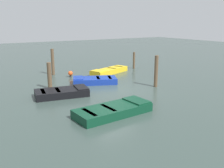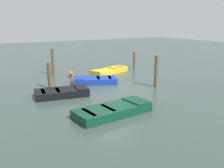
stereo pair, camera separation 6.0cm
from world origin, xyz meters
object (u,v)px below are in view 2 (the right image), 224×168
object	(u,v)px
rowboat_dark_green	(113,110)
mooring_piling_near_left	(156,71)
rowboat_blue	(95,80)
rowboat_black	(62,92)
marker_buoy	(71,73)
rowboat_yellow	(109,71)
mooring_piling_near_right	(53,62)
mooring_piling_far_right	(50,76)
mooring_piling_mid_left	(134,60)

from	to	relation	value
rowboat_dark_green	mooring_piling_near_left	bearing A→B (deg)	25.76
rowboat_blue	rowboat_black	size ratio (longest dim) A/B	1.03
marker_buoy	rowboat_yellow	bearing A→B (deg)	83.73
mooring_piling_near_right	mooring_piling_far_right	distance (m)	4.36
rowboat_black	marker_buoy	world-z (taller)	marker_buoy
rowboat_black	rowboat_yellow	bearing A→B (deg)	46.62
rowboat_dark_green	rowboat_blue	bearing A→B (deg)	66.55
rowboat_yellow	mooring_piling_mid_left	world-z (taller)	mooring_piling_mid_left
mooring_piling_mid_left	rowboat_blue	bearing A→B (deg)	-61.28
mooring_piling_far_right	mooring_piling_near_left	world-z (taller)	mooring_piling_near_left
rowboat_yellow	mooring_piling_far_right	distance (m)	6.14
mooring_piling_near_right	mooring_piling_far_right	size ratio (longest dim) A/B	1.24
rowboat_black	mooring_piling_far_right	size ratio (longest dim) A/B	1.88
mooring_piling_near_right	mooring_piling_mid_left	world-z (taller)	mooring_piling_near_right
rowboat_black	rowboat_yellow	xyz separation A→B (m)	(-4.17, 5.68, -0.00)
mooring_piling_mid_left	marker_buoy	xyz separation A→B (m)	(0.34, -6.32, -0.46)
rowboat_black	mooring_piling_near_right	xyz separation A→B (m)	(-6.08, 1.56, 0.83)
rowboat_yellow	mooring_piling_far_right	size ratio (longest dim) A/B	2.30
rowboat_yellow	marker_buoy	size ratio (longest dim) A/B	8.09
rowboat_dark_green	marker_buoy	distance (m)	8.71
mooring_piling_near_right	mooring_piling_near_left	xyz separation A→B (m)	(7.25, 4.47, -0.01)
mooring_piling_near_left	mooring_piling_near_right	bearing A→B (deg)	-148.36
mooring_piling_mid_left	marker_buoy	bearing A→B (deg)	-86.95
mooring_piling_near_right	marker_buoy	world-z (taller)	mooring_piling_near_right
rowboat_blue	mooring_piling_near_left	size ratio (longest dim) A/B	1.58
rowboat_dark_green	mooring_piling_near_right	size ratio (longest dim) A/B	1.79
rowboat_dark_green	rowboat_blue	world-z (taller)	same
mooring_piling_near_left	marker_buoy	bearing A→B (deg)	-147.57
mooring_piling_far_right	marker_buoy	xyz separation A→B (m)	(-2.51, 2.44, -0.56)
marker_buoy	mooring_piling_near_left	bearing A→B (deg)	32.43
rowboat_blue	mooring_piling_near_right	size ratio (longest dim) A/B	1.57
mooring_piling_near_left	rowboat_dark_green	bearing A→B (deg)	-60.36
mooring_piling_near_right	marker_buoy	distance (m)	1.92
mooring_piling_near_left	marker_buoy	world-z (taller)	mooring_piling_near_left
rowboat_blue	mooring_piling_far_right	distance (m)	3.15
mooring_piling_mid_left	rowboat_yellow	bearing A→B (deg)	-77.11
mooring_piling_mid_left	mooring_piling_near_left	bearing A→B (deg)	-24.04
rowboat_yellow	marker_buoy	bearing A→B (deg)	-27.62
rowboat_dark_green	mooring_piling_near_left	world-z (taller)	mooring_piling_near_left
mooring_piling_mid_left	rowboat_dark_green	bearing A→B (deg)	-41.00
rowboat_dark_green	mooring_piling_far_right	size ratio (longest dim) A/B	2.21
rowboat_black	mooring_piling_far_right	world-z (taller)	mooring_piling_far_right
mooring_piling_near_right	mooring_piling_mid_left	size ratio (longest dim) A/B	1.39
rowboat_yellow	mooring_piling_far_right	xyz separation A→B (m)	(2.14, -5.72, 0.63)
mooring_piling_far_right	mooring_piling_mid_left	world-z (taller)	mooring_piling_far_right
mooring_piling_mid_left	rowboat_black	bearing A→B (deg)	-60.84
rowboat_blue	rowboat_black	distance (m)	3.49
mooring_piling_near_right	mooring_piling_near_left	world-z (taller)	mooring_piling_near_right
mooring_piling_near_right	mooring_piling_far_right	bearing A→B (deg)	-21.56
rowboat_yellow	mooring_piling_near_right	world-z (taller)	mooring_piling_near_right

